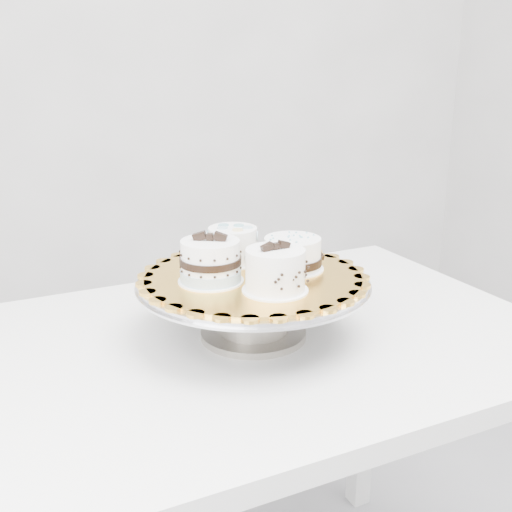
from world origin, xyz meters
name	(u,v)px	position (x,y,z in m)	size (l,w,h in m)	color
wall_back	(74,5)	(0.00, 1.75, 1.40)	(3.50, 0.02, 2.80)	silver
table	(246,382)	(0.00, 0.25, 0.66)	(1.13, 0.77, 0.75)	white
cake_stand	(253,297)	(0.01, 0.24, 0.83)	(0.41, 0.41, 0.11)	gray
cake_board	(253,277)	(0.01, 0.24, 0.86)	(0.38, 0.38, 0.01)	gold
cake_swirl	(275,271)	(0.02, 0.16, 0.90)	(0.11, 0.11, 0.09)	white
cake_banded	(210,263)	(-0.06, 0.24, 0.90)	(0.14, 0.14, 0.09)	white
cake_dots	(233,245)	(0.01, 0.33, 0.90)	(0.11, 0.11, 0.07)	white
cake_ribbon	(293,255)	(0.09, 0.25, 0.89)	(0.12, 0.11, 0.06)	white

